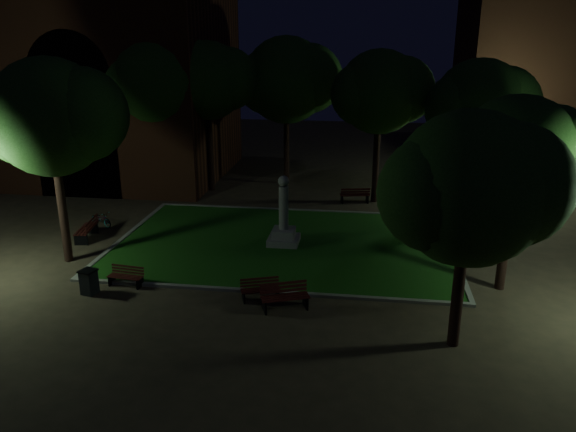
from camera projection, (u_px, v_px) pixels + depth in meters
name	position (u px, v px, depth m)	size (l,w,h in m)	color
ground	(277.00, 261.00, 23.98)	(80.00, 80.00, 0.00)	#443726
lawn	(284.00, 244.00, 25.85)	(15.00, 10.00, 0.08)	#1A5113
lawn_kerb	(284.00, 243.00, 25.84)	(15.40, 10.40, 0.12)	slate
monument	(284.00, 225.00, 25.56)	(1.40, 1.40, 3.20)	gray
building_main	(71.00, 63.00, 36.77)	(20.00, 12.00, 15.00)	#542919
tree_west	(53.00, 117.00, 22.15)	(5.81, 4.74, 8.50)	black
tree_north_wl	(209.00, 81.00, 32.75)	(5.60, 4.57, 8.91)	black
tree_north_er	(381.00, 92.00, 30.51)	(5.64, 4.61, 8.53)	black
tree_ne	(481.00, 106.00, 28.29)	(5.80, 4.74, 8.16)	black
tree_east	(519.00, 157.00, 19.85)	(5.41, 4.42, 7.33)	black
tree_se	(472.00, 189.00, 16.03)	(5.60, 4.57, 7.36)	black
tree_nw	(164.00, 80.00, 32.36)	(7.16, 5.84, 9.61)	black
tree_far_north	(288.00, 80.00, 34.17)	(6.48, 5.29, 9.18)	black
lamppost_nw	(107.00, 141.00, 34.33)	(1.18, 0.28, 4.26)	black
lamppost_ne	(507.00, 145.00, 31.63)	(1.18, 0.28, 4.68)	black
bench_near_left	(260.00, 290.00, 20.49)	(1.51, 0.95, 0.78)	black
bench_near_right	(285.00, 297.00, 19.77)	(1.80, 1.17, 0.93)	black
bench_west_near	(126.00, 277.00, 21.63)	(1.42, 0.64, 0.76)	black
bench_left_side	(88.00, 230.00, 26.42)	(0.92, 1.90, 1.00)	black
bench_right_side	(488.00, 232.00, 26.34)	(0.91, 1.58, 0.82)	black
bench_far_side	(355.00, 196.00, 32.05)	(1.76, 0.90, 0.92)	black
trash_bin	(89.00, 282.00, 20.89)	(0.68, 0.68, 0.96)	black
bicycle	(101.00, 219.00, 28.20)	(0.51, 1.48, 0.78)	black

